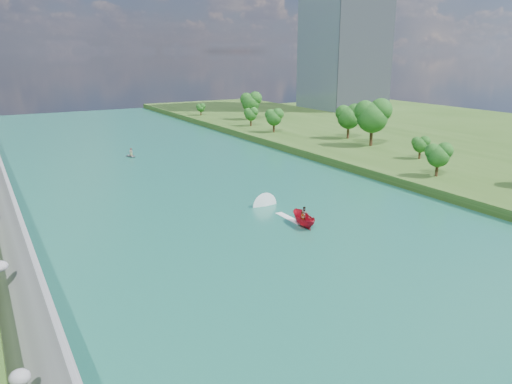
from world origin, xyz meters
TOP-DOWN VIEW (x-y plane):
  - ground at (0.00, 0.00)m, footprint 260.00×260.00m
  - river_water at (0.00, 20.00)m, footprint 55.00×240.00m
  - berm_east at (49.50, 20.00)m, footprint 44.00×240.00m
  - riprap_bank at (-25.85, 19.41)m, footprint 4.97×236.00m
  - office_tower at (82.50, 95.00)m, footprint 22.00×22.00m
  - trees_east at (39.73, 15.92)m, footprint 16.36×140.38m
  - motorboat at (5.08, 7.22)m, footprint 3.60×19.14m
  - raft at (-1.31, 55.25)m, footprint 2.41×2.92m

SIDE VIEW (x-z plane):
  - ground at x=0.00m, z-range 0.00..0.00m
  - river_water at x=0.00m, z-range 0.00..0.10m
  - raft at x=-1.31m, z-range -0.38..1.35m
  - berm_east at x=49.50m, z-range 0.00..1.50m
  - motorboat at x=5.08m, z-range -0.20..1.91m
  - riprap_bank at x=-25.85m, z-range -0.42..4.02m
  - trees_east at x=39.73m, z-range 0.40..12.23m
  - office_tower at x=82.50m, z-range 0.00..60.00m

